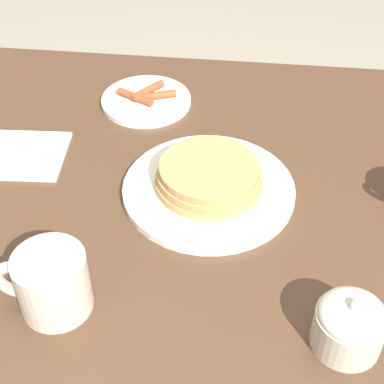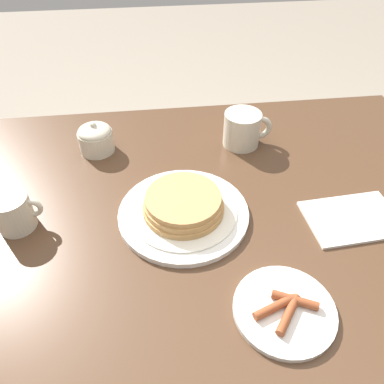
# 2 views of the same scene
# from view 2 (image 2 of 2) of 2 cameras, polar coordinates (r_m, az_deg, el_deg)

# --- Properties ---
(ground_plane) EXTENTS (8.00, 8.00, 0.00)m
(ground_plane) POSITION_cam_2_polar(r_m,az_deg,el_deg) (1.41, 0.87, -24.87)
(ground_plane) COLOR gray
(dining_table) EXTENTS (1.22, 0.83, 0.76)m
(dining_table) POSITION_cam_2_polar(r_m,az_deg,el_deg) (0.87, 1.30, -8.98)
(dining_table) COLOR #4C3321
(dining_table) RESTS_ON ground_plane
(pancake_plate) EXTENTS (0.26, 0.26, 0.05)m
(pancake_plate) POSITION_cam_2_polar(r_m,az_deg,el_deg) (0.75, -1.32, -2.51)
(pancake_plate) COLOR white
(pancake_plate) RESTS_ON dining_table
(side_plate_bacon) EXTENTS (0.16, 0.16, 0.02)m
(side_plate_bacon) POSITION_cam_2_polar(r_m,az_deg,el_deg) (0.64, 13.91, -16.99)
(side_plate_bacon) COLOR silver
(side_plate_bacon) RESTS_ON dining_table
(coffee_mug) EXTENTS (0.12, 0.09, 0.09)m
(coffee_mug) POSITION_cam_2_polar(r_m,az_deg,el_deg) (0.94, 7.80, 9.54)
(coffee_mug) COLOR beige
(coffee_mug) RESTS_ON dining_table
(creamer_pitcher) EXTENTS (0.11, 0.07, 0.08)m
(creamer_pitcher) POSITION_cam_2_polar(r_m,az_deg,el_deg) (0.79, -25.64, -2.59)
(creamer_pitcher) COLOR beige
(creamer_pitcher) RESTS_ON dining_table
(sugar_bowl) EXTENTS (0.08, 0.08, 0.08)m
(sugar_bowl) POSITION_cam_2_polar(r_m,az_deg,el_deg) (0.94, -14.47, 7.98)
(sugar_bowl) COLOR beige
(sugar_bowl) RESTS_ON dining_table
(napkin) EXTENTS (0.19, 0.14, 0.01)m
(napkin) POSITION_cam_2_polar(r_m,az_deg,el_deg) (0.82, 23.26, -3.71)
(napkin) COLOR silver
(napkin) RESTS_ON dining_table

